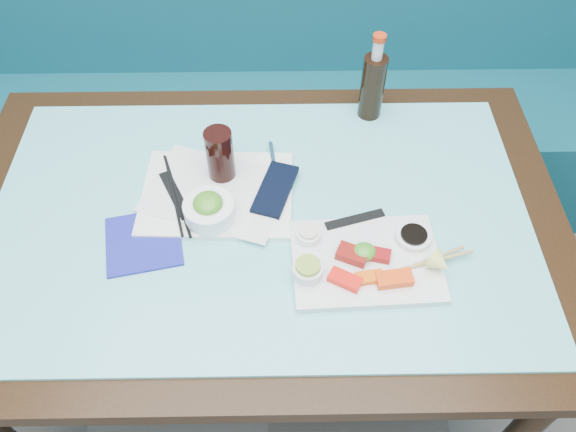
{
  "coord_description": "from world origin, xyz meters",
  "views": [
    {
      "loc": [
        0.05,
        0.66,
        1.75
      ],
      "look_at": [
        0.06,
        1.41,
        0.8
      ],
      "focal_mm": 35.0,
      "sensor_mm": 36.0,
      "label": 1
    }
  ],
  "objects_px": {
    "sashimi_plate": "(366,261)",
    "cola_bottle_body": "(372,87)",
    "seaweed_bowl": "(209,211)",
    "blue_napkin": "(144,241)",
    "dining_table": "(261,239)",
    "booth_bench": "(267,103)",
    "cola_glass": "(220,155)",
    "serving_tray": "(217,194)"
  },
  "relations": [
    {
      "from": "sashimi_plate",
      "to": "cola_bottle_body",
      "type": "bearing_deg",
      "value": 80.7
    },
    {
      "from": "sashimi_plate",
      "to": "seaweed_bowl",
      "type": "xyz_separation_m",
      "value": [
        -0.34,
        0.12,
        0.03
      ]
    },
    {
      "from": "cola_bottle_body",
      "to": "blue_napkin",
      "type": "relative_size",
      "value": 1.08
    },
    {
      "from": "dining_table",
      "to": "sashimi_plate",
      "type": "distance_m",
      "value": 0.28
    },
    {
      "from": "booth_bench",
      "to": "cola_bottle_body",
      "type": "height_order",
      "value": "booth_bench"
    },
    {
      "from": "dining_table",
      "to": "cola_glass",
      "type": "bearing_deg",
      "value": 127.86
    },
    {
      "from": "serving_tray",
      "to": "cola_bottle_body",
      "type": "xyz_separation_m",
      "value": [
        0.38,
        0.28,
        0.08
      ]
    },
    {
      "from": "dining_table",
      "to": "seaweed_bowl",
      "type": "relative_size",
      "value": 12.44
    },
    {
      "from": "booth_bench",
      "to": "cola_glass",
      "type": "bearing_deg",
      "value": -97.05
    },
    {
      "from": "serving_tray",
      "to": "cola_bottle_body",
      "type": "height_order",
      "value": "cola_bottle_body"
    },
    {
      "from": "seaweed_bowl",
      "to": "cola_bottle_body",
      "type": "xyz_separation_m",
      "value": [
        0.39,
        0.35,
        0.05
      ]
    },
    {
      "from": "seaweed_bowl",
      "to": "cola_glass",
      "type": "relative_size",
      "value": 0.85
    },
    {
      "from": "serving_tray",
      "to": "seaweed_bowl",
      "type": "xyz_separation_m",
      "value": [
        -0.01,
        -0.07,
        0.03
      ]
    },
    {
      "from": "sashimi_plate",
      "to": "cola_glass",
      "type": "height_order",
      "value": "cola_glass"
    },
    {
      "from": "sashimi_plate",
      "to": "seaweed_bowl",
      "type": "height_order",
      "value": "seaweed_bowl"
    },
    {
      "from": "cola_bottle_body",
      "to": "seaweed_bowl",
      "type": "bearing_deg",
      "value": -137.9
    },
    {
      "from": "dining_table",
      "to": "serving_tray",
      "type": "xyz_separation_m",
      "value": [
        -0.1,
        0.06,
        0.1
      ]
    },
    {
      "from": "booth_bench",
      "to": "blue_napkin",
      "type": "xyz_separation_m",
      "value": [
        -0.25,
        -0.91,
        0.39
      ]
    },
    {
      "from": "booth_bench",
      "to": "blue_napkin",
      "type": "bearing_deg",
      "value": -105.45
    },
    {
      "from": "seaweed_bowl",
      "to": "blue_napkin",
      "type": "xyz_separation_m",
      "value": [
        -0.14,
        -0.06,
        -0.03
      ]
    },
    {
      "from": "booth_bench",
      "to": "serving_tray",
      "type": "height_order",
      "value": "booth_bench"
    },
    {
      "from": "seaweed_bowl",
      "to": "blue_napkin",
      "type": "distance_m",
      "value": 0.16
    },
    {
      "from": "booth_bench",
      "to": "dining_table",
      "type": "xyz_separation_m",
      "value": [
        0.0,
        -0.84,
        0.29
      ]
    },
    {
      "from": "sashimi_plate",
      "to": "cola_bottle_body",
      "type": "xyz_separation_m",
      "value": [
        0.06,
        0.47,
        0.08
      ]
    },
    {
      "from": "sashimi_plate",
      "to": "seaweed_bowl",
      "type": "distance_m",
      "value": 0.36
    },
    {
      "from": "sashimi_plate",
      "to": "dining_table",
      "type": "bearing_deg",
      "value": 146.75
    },
    {
      "from": "sashimi_plate",
      "to": "blue_napkin",
      "type": "relative_size",
      "value": 1.94
    },
    {
      "from": "booth_bench",
      "to": "sashimi_plate",
      "type": "height_order",
      "value": "booth_bench"
    },
    {
      "from": "sashimi_plate",
      "to": "cola_bottle_body",
      "type": "distance_m",
      "value": 0.48
    },
    {
      "from": "sashimi_plate",
      "to": "serving_tray",
      "type": "xyz_separation_m",
      "value": [
        -0.33,
        0.19,
        -0.0
      ]
    },
    {
      "from": "dining_table",
      "to": "serving_tray",
      "type": "distance_m",
      "value": 0.15
    },
    {
      "from": "serving_tray",
      "to": "blue_napkin",
      "type": "relative_size",
      "value": 2.16
    },
    {
      "from": "serving_tray",
      "to": "dining_table",
      "type": "bearing_deg",
      "value": -29.08
    },
    {
      "from": "blue_napkin",
      "to": "booth_bench",
      "type": "bearing_deg",
      "value": 74.55
    },
    {
      "from": "sashimi_plate",
      "to": "booth_bench",
      "type": "bearing_deg",
      "value": 100.53
    },
    {
      "from": "seaweed_bowl",
      "to": "serving_tray",
      "type": "bearing_deg",
      "value": 82.41
    },
    {
      "from": "cola_glass",
      "to": "cola_bottle_body",
      "type": "distance_m",
      "value": 0.43
    },
    {
      "from": "booth_bench",
      "to": "cola_glass",
      "type": "height_order",
      "value": "booth_bench"
    },
    {
      "from": "booth_bench",
      "to": "cola_glass",
      "type": "relative_size",
      "value": 22.77
    },
    {
      "from": "serving_tray",
      "to": "cola_glass",
      "type": "relative_size",
      "value": 2.63
    },
    {
      "from": "cola_bottle_body",
      "to": "booth_bench",
      "type": "bearing_deg",
      "value": 119.5
    },
    {
      "from": "sashimi_plate",
      "to": "cola_glass",
      "type": "bearing_deg",
      "value": 139.13
    }
  ]
}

